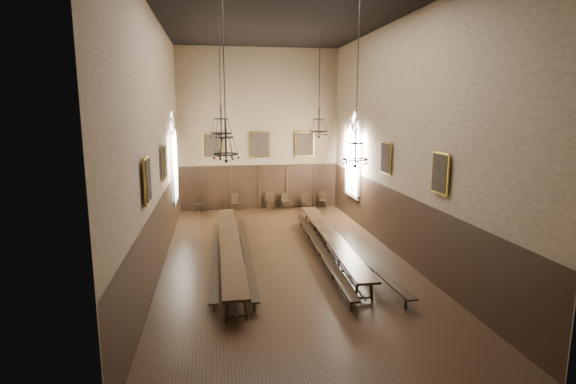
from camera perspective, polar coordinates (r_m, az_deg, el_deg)
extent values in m
cube|color=black|center=(17.46, -0.57, -8.45)|extent=(9.00, 18.00, 0.02)
cube|color=black|center=(16.86, -0.63, 21.96)|extent=(9.00, 18.00, 0.02)
cube|color=#846D51|center=(25.49, -3.70, 7.85)|extent=(9.00, 0.02, 9.00)
cube|color=#846D51|center=(7.82, 9.47, 1.89)|extent=(9.00, 0.02, 9.00)
cube|color=#846D51|center=(16.49, -16.37, 6.05)|extent=(0.02, 18.00, 9.00)
cube|color=#846D51|center=(17.81, 13.99, 6.45)|extent=(0.02, 18.00, 9.00)
cube|color=black|center=(16.91, -7.41, -6.31)|extent=(0.76, 10.65, 0.07)
cube|color=black|center=(17.85, 5.45, -5.51)|extent=(1.08, 10.11, 0.07)
cube|color=black|center=(17.06, -9.21, -7.65)|extent=(0.43, 9.07, 0.05)
cube|color=black|center=(17.30, -5.34, -7.19)|extent=(0.50, 9.88, 0.05)
cube|color=black|center=(17.51, 4.02, -6.87)|extent=(0.74, 10.39, 0.05)
cube|color=black|center=(17.76, 7.56, -6.65)|extent=(0.89, 10.63, 0.05)
cube|color=black|center=(25.37, -11.33, -1.57)|extent=(0.54, 0.54, 0.05)
cube|color=black|center=(25.50, -11.33, -0.93)|extent=(0.41, 0.17, 0.50)
cube|color=black|center=(25.45, -6.69, -1.41)|extent=(0.49, 0.49, 0.05)
cube|color=black|center=(25.58, -6.72, -0.79)|extent=(0.42, 0.11, 0.50)
cube|color=black|center=(25.58, -2.26, -1.24)|extent=(0.47, 0.47, 0.05)
cube|color=black|center=(25.71, -2.32, -0.58)|extent=(0.44, 0.07, 0.52)
cube|color=black|center=(25.71, -0.26, -1.24)|extent=(0.47, 0.47, 0.05)
cube|color=black|center=(25.83, -0.32, -0.63)|extent=(0.41, 0.10, 0.49)
cube|color=black|center=(25.83, 2.18, -1.23)|extent=(0.43, 0.43, 0.05)
cube|color=black|center=(25.95, 2.11, -0.66)|extent=(0.39, 0.08, 0.47)
cube|color=black|center=(26.05, 4.42, -1.09)|extent=(0.50, 0.50, 0.05)
cube|color=black|center=(26.18, 4.34, -0.48)|extent=(0.42, 0.13, 0.50)
cylinder|color=black|center=(19.00, -8.68, 15.64)|extent=(0.03, 0.03, 3.19)
torus|color=black|center=(18.94, -8.46, 7.36)|extent=(0.93, 0.93, 0.05)
torus|color=black|center=(18.92, -8.50, 9.17)|extent=(0.59, 0.59, 0.04)
cylinder|color=black|center=(18.92, -8.50, 8.84)|extent=(0.07, 0.07, 1.31)
cylinder|color=black|center=(19.89, 4.03, 15.38)|extent=(0.03, 0.03, 3.28)
torus|color=black|center=(19.83, 3.93, 7.66)|extent=(0.84, 0.84, 0.05)
torus|color=black|center=(19.82, 3.95, 9.22)|extent=(0.53, 0.53, 0.04)
cylinder|color=black|center=(19.82, 3.95, 8.94)|extent=(0.06, 0.06, 1.18)
cylinder|color=black|center=(13.60, -8.18, 16.64)|extent=(0.03, 0.03, 3.73)
torus|color=black|center=(13.58, -7.87, 4.79)|extent=(0.76, 0.76, 0.04)
torus|color=black|center=(13.54, -7.92, 6.87)|extent=(0.49, 0.49, 0.04)
cylinder|color=black|center=(13.55, -7.91, 6.49)|extent=(0.05, 0.05, 1.08)
cylinder|color=black|center=(14.60, 8.87, 15.77)|extent=(0.03, 0.03, 3.94)
torus|color=black|center=(14.62, 8.54, 4.10)|extent=(0.81, 0.81, 0.05)
torus|color=black|center=(14.58, 8.60, 6.15)|extent=(0.51, 0.51, 0.04)
cylinder|color=black|center=(14.58, 8.59, 5.78)|extent=(0.06, 0.06, 1.14)
cube|color=gold|center=(25.28, -9.55, 5.89)|extent=(1.10, 0.12, 1.40)
cube|color=black|center=(25.28, -9.55, 5.89)|extent=(0.98, 0.02, 1.28)
cube|color=gold|center=(25.41, -3.65, 6.03)|extent=(1.10, 0.12, 1.40)
cube|color=black|center=(25.41, -3.65, 6.03)|extent=(0.98, 0.02, 1.28)
cube|color=gold|center=(25.79, 2.14, 6.11)|extent=(1.10, 0.12, 1.40)
cube|color=black|center=(25.79, 2.14, 6.11)|extent=(0.98, 0.02, 1.28)
cube|color=gold|center=(17.54, -15.43, 3.70)|extent=(0.12, 1.00, 1.30)
cube|color=black|center=(17.54, -15.43, 3.70)|extent=(0.02, 0.88, 1.18)
cube|color=gold|center=(13.11, -17.44, 1.43)|extent=(0.12, 1.00, 1.30)
cube|color=black|center=(13.11, -17.44, 1.43)|extent=(0.02, 0.88, 1.18)
cube|color=gold|center=(18.75, 12.32, 4.25)|extent=(0.12, 1.00, 1.30)
cube|color=black|center=(18.75, 12.32, 4.25)|extent=(0.02, 0.88, 1.18)
cube|color=gold|center=(14.69, 18.75, 2.28)|extent=(0.12, 1.00, 1.30)
cube|color=black|center=(14.69, 18.75, 2.28)|extent=(0.02, 0.88, 1.18)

